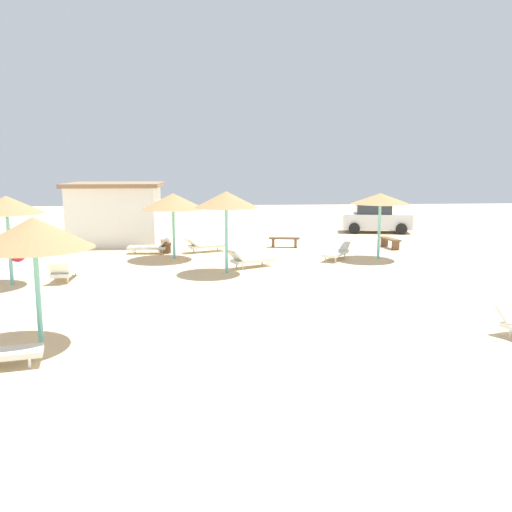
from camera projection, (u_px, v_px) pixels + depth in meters
The scene contains 16 objects.
ground_plane at pixel (265, 321), 14.09m from camera, with size 80.00×80.00×0.00m, color beige.
parasol_0 at pixel (173, 201), 22.84m from camera, with size 2.72×2.72×2.81m.
parasol_1 at pixel (6, 206), 17.82m from camera, with size 2.39×2.39×3.00m.
parasol_2 at pixel (380, 199), 22.82m from camera, with size 2.48×2.48×2.81m.
parasol_4 at pixel (34, 233), 11.84m from camera, with size 2.60×2.60×2.89m.
parasol_5 at pixel (226, 200), 19.85m from camera, with size 2.37×2.37×3.04m.
lounger_0 at pixel (205, 245), 25.03m from camera, with size 2.00×1.30×0.69m.
lounger_1 at pixel (64, 271), 18.95m from camera, with size 0.67×1.86×0.80m.
lounger_2 at pixel (337, 252), 23.09m from camera, with size 1.57×1.95×0.68m.
lounger_5 at pixel (250, 259), 21.28m from camera, with size 1.96×1.45×0.75m.
lounger_6 at pixel (150, 246), 24.61m from camera, with size 1.90×0.78×0.79m.
bench_0 at pixel (166, 244), 25.19m from camera, with size 0.63×1.54×0.49m.
bench_1 at pixel (284, 240), 26.46m from camera, with size 1.55×0.67×0.49m.
bench_2 at pixel (390, 241), 26.18m from camera, with size 0.66×1.55×0.49m.
parked_car at pixel (376, 219), 32.20m from camera, with size 4.25×2.56×1.72m.
beach_cabana at pixel (116, 213), 27.59m from camera, with size 4.64×4.07×3.09m.
Camera 1 is at (-1.36, -13.54, 4.03)m, focal length 37.99 mm.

